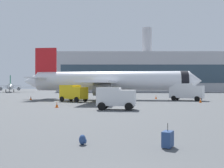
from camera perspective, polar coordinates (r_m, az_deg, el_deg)
name	(u,v)px	position (r m, az deg, el deg)	size (l,w,h in m)	color
airplane_at_gate	(109,81)	(50.10, -0.66, 0.62)	(35.77, 32.34, 10.50)	white
airplane_taxiing	(8,87)	(116.70, -22.34, -0.54)	(20.36, 22.18, 6.83)	silver
service_truck	(72,92)	(44.51, -8.98, -1.89)	(5.21, 4.49, 2.90)	yellow
fuel_truck	(185,91)	(49.09, 16.15, -1.54)	(6.40, 5.05, 3.20)	white
cargo_van	(115,97)	(29.36, 0.62, -2.99)	(4.68, 2.97, 2.60)	white
safety_cone_near	(199,100)	(43.79, 19.09, -3.47)	(0.44, 0.44, 0.83)	#F2590C
safety_cone_mid	(30,98)	(51.80, -18.11, -3.01)	(0.44, 0.44, 0.78)	#F2590C
safety_cone_far	(56,105)	(32.92, -12.61, -4.56)	(0.44, 0.44, 0.77)	#F2590C
safety_cone_outer	(155,97)	(53.94, 9.64, -2.91)	(0.44, 0.44, 0.80)	#F2590C
rolling_suitcase	(167,139)	(11.88, 12.21, -12.04)	(0.66, 0.75, 1.10)	navy
traveller_backpack	(82,140)	(12.28, -6.89, -12.41)	(0.36, 0.40, 0.48)	navy
terminal_building	(143,72)	(117.18, 7.04, 2.60)	(77.26, 18.11, 29.41)	#B2B2B7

